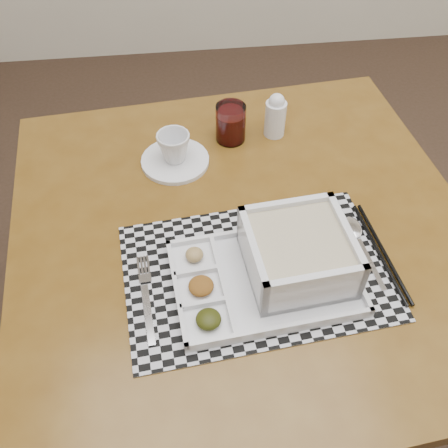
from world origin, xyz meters
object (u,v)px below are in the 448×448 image
(dining_table, at_px, (244,249))
(creamer_bottle, at_px, (275,116))
(serving_tray, at_px, (288,261))
(cup, at_px, (174,147))
(juice_glass, at_px, (231,124))

(dining_table, bearing_deg, creamer_bottle, 68.64)
(serving_tray, relative_size, cup, 4.70)
(dining_table, height_order, creamer_bottle, creamer_bottle)
(creamer_bottle, bearing_deg, dining_table, -111.36)
(dining_table, xyz_separation_m, cup, (-0.13, 0.21, 0.11))
(serving_tray, height_order, cup, serving_tray)
(creamer_bottle, bearing_deg, cup, -162.34)
(juice_glass, xyz_separation_m, creamer_bottle, (0.10, 0.01, 0.01))
(cup, bearing_deg, juice_glass, 47.05)
(dining_table, relative_size, juice_glass, 11.07)
(dining_table, height_order, cup, cup)
(juice_glass, height_order, creamer_bottle, creamer_bottle)
(dining_table, distance_m, juice_glass, 0.29)
(juice_glass, bearing_deg, dining_table, -91.31)
(dining_table, height_order, serving_tray, serving_tray)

